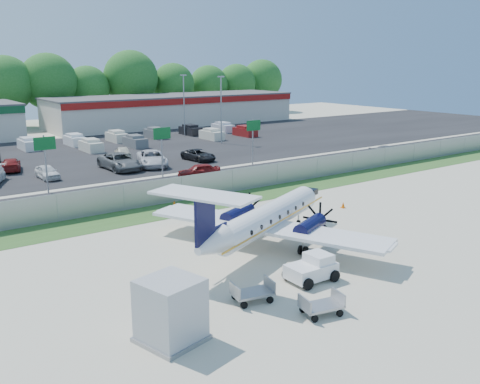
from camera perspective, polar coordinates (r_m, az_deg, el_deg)
ground at (r=32.64m, az=6.22°, el=-5.96°), size 170.00×170.00×0.00m
grass_verge at (r=41.87m, az=-4.82°, el=-1.47°), size 170.00×4.00×0.02m
access_road at (r=47.83m, az=-9.17°, el=0.33°), size 170.00×8.00×0.02m
parking_lot at (r=66.93m, az=-17.37°, el=3.70°), size 170.00×32.00×0.02m
perimeter_fence at (r=43.30m, az=-6.22°, el=0.37°), size 120.00×0.06×1.99m
building_east at (r=97.07m, az=-7.05°, el=8.71°), size 44.40×12.40×5.24m
sign_left at (r=47.90m, az=-20.07°, el=4.08°), size 1.80×0.26×5.00m
sign_mid at (r=51.93m, az=-8.33°, el=5.46°), size 1.80×0.26×5.00m
sign_right at (r=57.79m, az=1.42°, el=6.43°), size 1.80×0.26×5.00m
light_pole_ne at (r=73.32m, az=-2.03°, el=9.25°), size 0.90×0.35×9.09m
light_pole_se at (r=81.79m, az=-6.00°, el=9.65°), size 0.90×0.35×9.09m
tree_line at (r=99.49m, az=-23.78°, el=6.26°), size 112.00×6.00×14.00m
aircraft at (r=32.05m, az=2.81°, el=-2.80°), size 15.32×14.87×4.76m
pushback_tug at (r=27.93m, az=7.77°, el=-8.04°), size 2.55×1.84×1.36m
baggage_cart_near at (r=24.47m, az=8.68°, el=-11.86°), size 2.03×1.46×0.96m
baggage_cart_far at (r=25.42m, az=1.33°, el=-10.64°), size 2.09×1.50×0.99m
service_container at (r=22.01m, az=-7.40°, el=-12.63°), size 2.85×2.85×2.62m
cone_nose at (r=41.85m, az=10.94°, el=-1.37°), size 0.33×0.33×0.47m
cone_starboard_wing at (r=41.90m, az=-7.02°, el=-1.22°), size 0.32×0.32×0.46m
road_car_mid at (r=51.85m, az=-4.38°, el=1.50°), size 4.42×2.68×1.41m
road_car_east at (r=64.36m, az=15.47°, el=3.44°), size 5.59×2.83×1.56m
parked_car_b at (r=54.61m, az=-19.82°, el=1.34°), size 1.62×3.90×1.32m
parked_car_c at (r=57.14m, az=-12.66°, el=2.35°), size 2.98×6.25×1.72m
parked_car_d at (r=58.41m, az=-9.35°, el=2.74°), size 4.61×6.65×1.69m
parked_car_e at (r=61.06m, az=-4.44°, el=3.36°), size 2.54×4.79×1.28m
parked_car_f at (r=59.92m, az=-23.19°, el=2.08°), size 2.88×4.83×1.31m
parked_car_g at (r=63.96m, az=-12.39°, el=3.55°), size 2.74×4.39×1.39m
far_parking_rows at (r=71.63m, az=-18.67°, el=4.22°), size 56.00×10.00×1.60m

